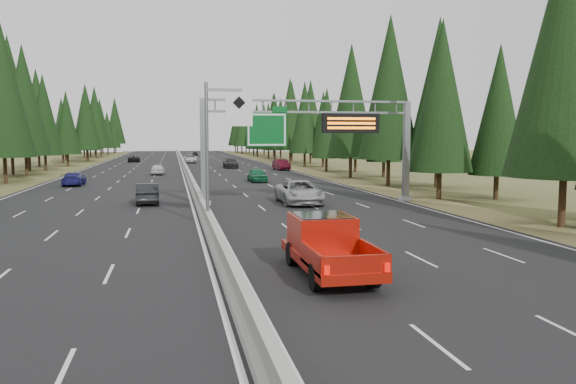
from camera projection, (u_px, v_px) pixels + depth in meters
name	position (u px, v px, depth m)	size (l,w,h in m)	color
road	(185.00, 171.00, 85.24)	(32.00, 260.00, 0.08)	black
shoulder_right	(300.00, 169.00, 88.81)	(3.60, 260.00, 0.06)	olive
shoulder_left	(61.00, 172.00, 81.67)	(3.60, 260.00, 0.06)	brown
median_barrier	(185.00, 168.00, 85.20)	(0.70, 260.00, 0.85)	gray
sign_gantry	(317.00, 135.00, 42.54)	(16.75, 0.98, 7.80)	slate
hov_sign_pole	(217.00, 143.00, 31.25)	(2.80, 0.50, 8.00)	slate
tree_row_right	(334.00, 111.00, 83.90)	(11.60, 243.59, 18.70)	black
tree_row_left	(17.00, 108.00, 74.38)	(12.18, 245.57, 18.73)	black
silver_minivan	(299.00, 192.00, 42.20)	(2.89, 6.28, 1.74)	#A3A3A7
red_pickup	(325.00, 241.00, 20.68)	(2.28, 6.37, 2.08)	black
car_ahead_green	(257.00, 175.00, 63.27)	(1.82, 4.54, 1.55)	#17653B
car_ahead_dkred	(281.00, 165.00, 86.29)	(1.74, 4.99, 1.65)	#560C1C
car_ahead_dkgrey	(231.00, 163.00, 92.33)	(2.26, 5.57, 1.62)	black
car_ahead_white	(190.00, 159.00, 110.79)	(2.66, 5.78, 1.61)	silver
car_ahead_far	(195.00, 154.00, 153.26)	(1.51, 3.75, 1.28)	black
car_onc_near	(147.00, 193.00, 42.27)	(1.64, 4.70, 1.55)	black
car_onc_blue	(74.00, 179.00, 58.22)	(1.96, 4.83, 1.40)	navy
car_onc_white	(158.00, 169.00, 75.31)	(1.71, 4.25, 1.45)	silver
car_onc_far	(134.00, 159.00, 114.76)	(2.32, 5.03, 1.40)	black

